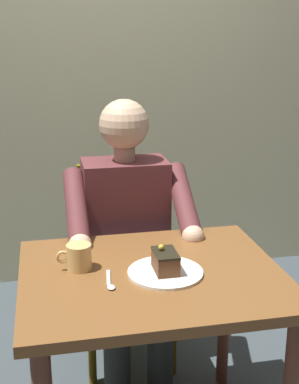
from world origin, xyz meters
TOP-DOWN VIEW (x-y plane):
  - cafe_rear_panel at (0.00, -1.55)m, footprint 6.40×0.12m
  - dining_table at (0.00, 0.00)m, footprint 0.88×0.72m
  - chair at (0.00, -0.66)m, footprint 0.42×0.42m
  - seated_person at (-0.00, -0.48)m, footprint 0.53×0.58m
  - dessert_plate at (-0.04, 0.02)m, footprint 0.25×0.25m
  - cake_slice at (-0.04, 0.02)m, footprint 0.07×0.12m
  - coffee_cup at (0.24, -0.07)m, footprint 0.12×0.08m
  - dessert_spoon at (0.15, 0.06)m, footprint 0.03×0.14m

SIDE VIEW (x-z plane):
  - chair at x=0.00m, z-range 0.05..0.95m
  - dining_table at x=0.00m, z-range 0.26..0.97m
  - seated_person at x=0.00m, z-range 0.03..1.25m
  - dessert_spoon at x=0.15m, z-range 0.71..0.72m
  - dessert_plate at x=-0.04m, z-range 0.71..0.72m
  - cake_slice at x=-0.04m, z-range 0.71..0.80m
  - coffee_cup at x=0.24m, z-range 0.71..0.80m
  - cafe_rear_panel at x=0.00m, z-range 0.00..3.00m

